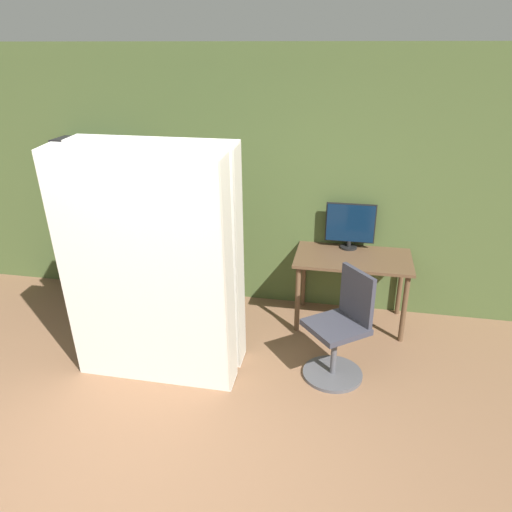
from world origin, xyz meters
TOP-DOWN VIEW (x-y plane):
  - ground_plane at (0.00, 0.00)m, footprint 16.00×16.00m
  - wall_back at (0.00, 2.76)m, footprint 8.00×0.06m
  - desk at (1.35, 2.40)m, footprint 1.14×0.67m
  - monitor at (1.29, 2.63)m, footprint 0.50×0.17m
  - office_chair at (1.28, 1.47)m, footprint 0.62×0.62m
  - bookshelf at (-1.50, 2.61)m, footprint 0.87×0.32m
  - mattress_near at (-0.26, 1.09)m, footprint 1.37×0.38m
  - mattress_far at (-0.26, 1.45)m, footprint 1.37×0.35m

SIDE VIEW (x-z plane):
  - ground_plane at x=0.00m, z-range 0.00..0.00m
  - office_chair at x=1.28m, z-range -0.08..0.88m
  - desk at x=1.35m, z-range 0.27..1.00m
  - bookshelf at x=-1.50m, z-range -0.01..1.76m
  - monitor at x=1.29m, z-range 0.75..1.23m
  - mattress_far at x=-0.26m, z-range 0.00..2.00m
  - mattress_near at x=-0.26m, z-range 0.00..2.00m
  - wall_back at x=0.00m, z-range 0.00..2.70m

